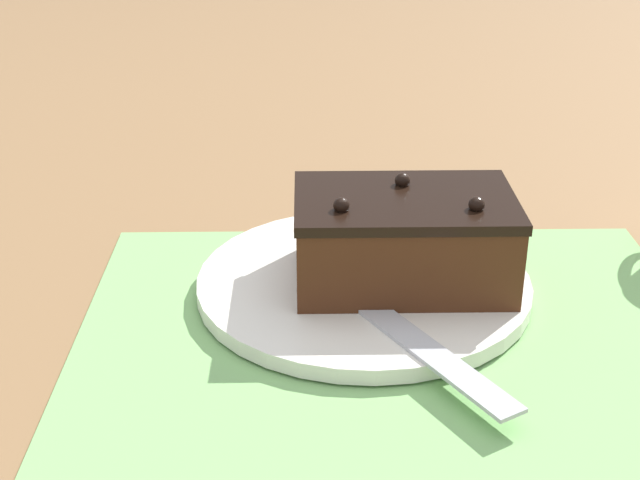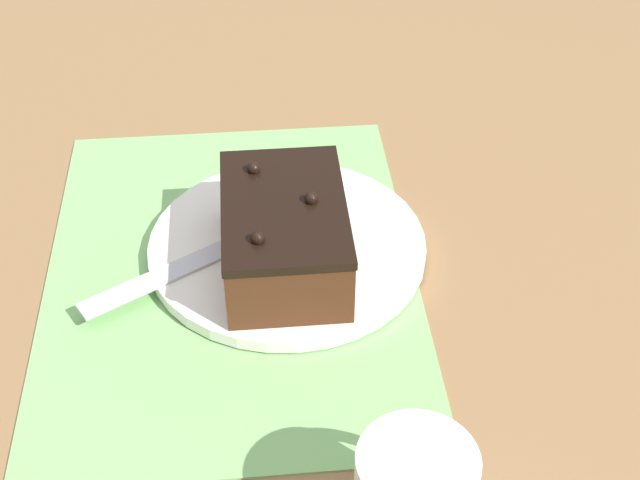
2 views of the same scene
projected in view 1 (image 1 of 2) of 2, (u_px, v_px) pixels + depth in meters
name	position (u px, v px, depth m)	size (l,w,h in m)	color
ground_plane	(392.00, 330.00, 0.66)	(3.00, 3.00, 0.00)	olive
placemat_woven	(392.00, 328.00, 0.66)	(0.46, 0.34, 0.00)	#7AB266
cake_plate	(363.00, 284.00, 0.70)	(0.26, 0.26, 0.01)	white
chocolate_cake	(404.00, 238.00, 0.68)	(0.17, 0.11, 0.08)	#472614
serving_knife	(364.00, 298.00, 0.66)	(0.14, 0.22, 0.01)	black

